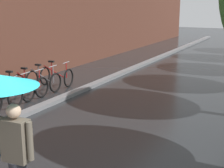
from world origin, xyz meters
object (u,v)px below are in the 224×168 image
(parked_bicycle_2, at_px, (2,94))
(parked_bicycle_3, at_px, (15,89))
(parked_bicycle_4, at_px, (30,85))
(parked_bicycle_6, at_px, (57,76))
(parked_bicycle_5, at_px, (43,80))

(parked_bicycle_2, xyz_separation_m, parked_bicycle_3, (-0.06, 0.63, 0.00))
(parked_bicycle_3, xyz_separation_m, parked_bicycle_4, (0.04, 0.64, 0.00))
(parked_bicycle_4, distance_m, parked_bicycle_6, 1.52)
(parked_bicycle_6, bearing_deg, parked_bicycle_5, -89.12)
(parked_bicycle_2, relative_size, parked_bicycle_6, 0.97)
(parked_bicycle_2, distance_m, parked_bicycle_5, 2.00)
(parked_bicycle_4, height_order, parked_bicycle_5, same)
(parked_bicycle_3, bearing_deg, parked_bicycle_2, -84.74)
(parked_bicycle_3, xyz_separation_m, parked_bicycle_6, (0.02, 2.16, 0.00))
(parked_bicycle_5, bearing_deg, parked_bicycle_3, -91.37)
(parked_bicycle_3, relative_size, parked_bicycle_4, 1.04)
(parked_bicycle_2, distance_m, parked_bicycle_6, 2.79)
(parked_bicycle_4, xyz_separation_m, parked_bicycle_5, (-0.01, 0.73, 0.00))
(parked_bicycle_5, distance_m, parked_bicycle_6, 0.79)
(parked_bicycle_2, distance_m, parked_bicycle_4, 1.27)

